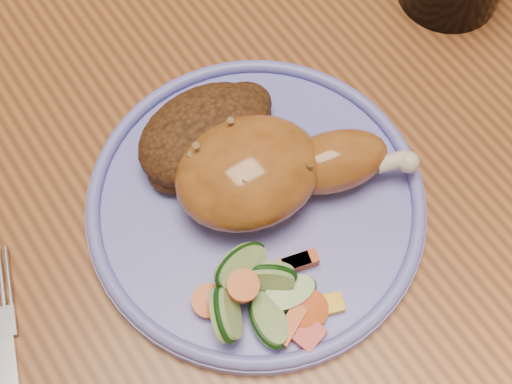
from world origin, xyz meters
TOP-DOWN VIEW (x-y plane):
  - ground at (0.00, 0.00)m, footprint 4.00×4.00m
  - dining_table at (0.00, 0.00)m, footprint 0.90×1.40m
  - plate at (-0.06, -0.12)m, footprint 0.25×0.25m
  - plate_rim at (-0.06, -0.12)m, footprint 0.24×0.24m
  - chicken_leg at (-0.04, -0.12)m, footprint 0.17×0.11m
  - rice_pilaf at (-0.06, -0.07)m, footprint 0.11×0.08m
  - vegetable_pile at (-0.10, -0.19)m, footprint 0.10×0.09m

SIDE VIEW (x-z plane):
  - ground at x=0.00m, z-range 0.00..0.00m
  - dining_table at x=0.00m, z-range 0.29..1.04m
  - plate at x=-0.06m, z-range 0.75..0.76m
  - plate_rim at x=-0.06m, z-range 0.76..0.77m
  - vegetable_pile at x=-0.10m, z-range 0.75..0.80m
  - rice_pilaf at x=-0.06m, z-range 0.76..0.80m
  - chicken_leg at x=-0.04m, z-range 0.76..0.82m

